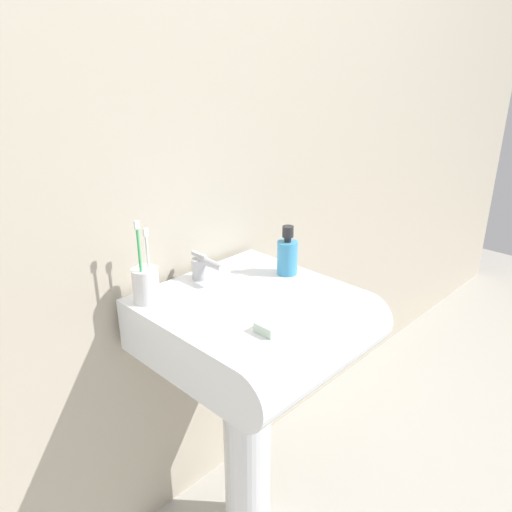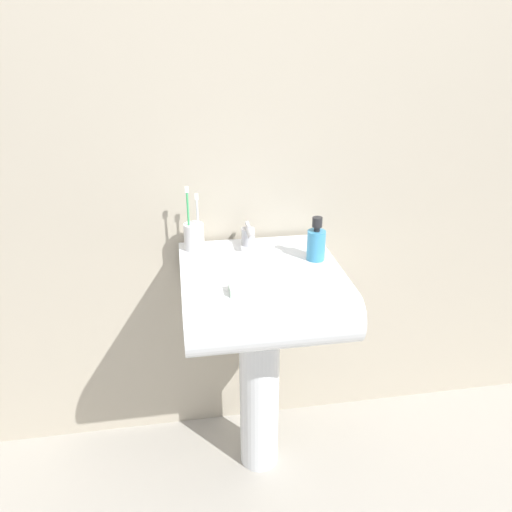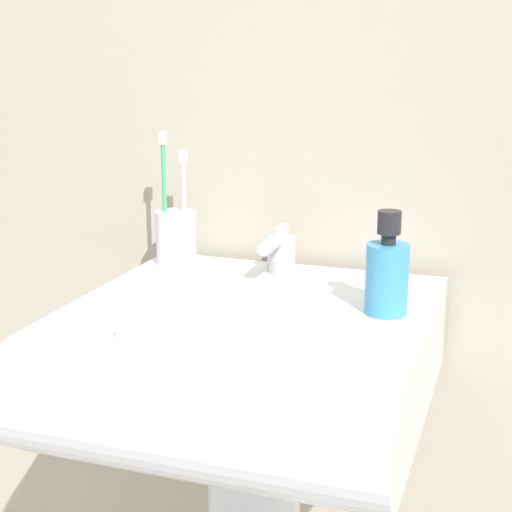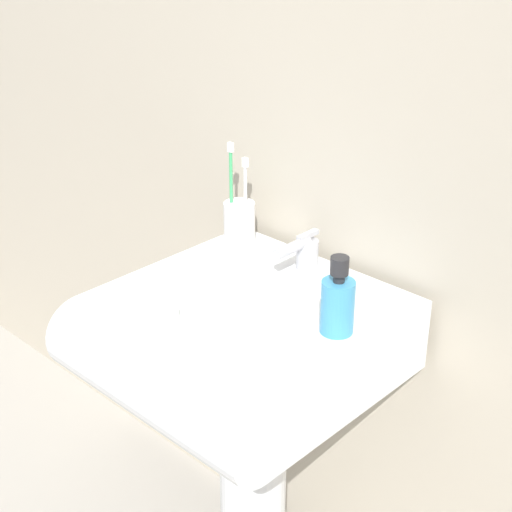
% 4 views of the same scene
% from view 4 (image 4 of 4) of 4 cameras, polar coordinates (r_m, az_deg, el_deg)
% --- Properties ---
extents(wall_back, '(5.00, 0.05, 2.40)m').
position_cam_4_polar(wall_back, '(1.53, 6.97, 13.14)').
color(wall_back, '#B7AD99').
rests_on(wall_back, ground).
extents(sink_pedestal, '(0.14, 0.14, 0.67)m').
position_cam_4_polar(sink_pedestal, '(1.76, -0.22, -17.01)').
color(sink_pedestal, white).
rests_on(sink_pedestal, ground).
extents(sink_basin, '(0.50, 0.52, 0.15)m').
position_cam_4_polar(sink_basin, '(1.47, -1.75, -6.37)').
color(sink_basin, white).
rests_on(sink_basin, sink_pedestal).
extents(faucet, '(0.05, 0.12, 0.08)m').
position_cam_4_polar(faucet, '(1.56, 3.47, 0.32)').
color(faucet, '#B7B7BC').
rests_on(faucet, sink_basin).
extents(toothbrush_cup, '(0.07, 0.07, 0.22)m').
position_cam_4_polar(toothbrush_cup, '(1.68, -1.22, 2.56)').
color(toothbrush_cup, white).
rests_on(toothbrush_cup, sink_basin).
extents(soap_bottle, '(0.06, 0.06, 0.14)m').
position_cam_4_polar(soap_bottle, '(1.35, 5.96, -3.42)').
color(soap_bottle, '#3F99CC').
rests_on(soap_bottle, sink_basin).
extents(bar_soap, '(0.07, 0.05, 0.02)m').
position_cam_4_polar(bar_soap, '(1.42, -7.36, -3.95)').
color(bar_soap, silver).
rests_on(bar_soap, sink_basin).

